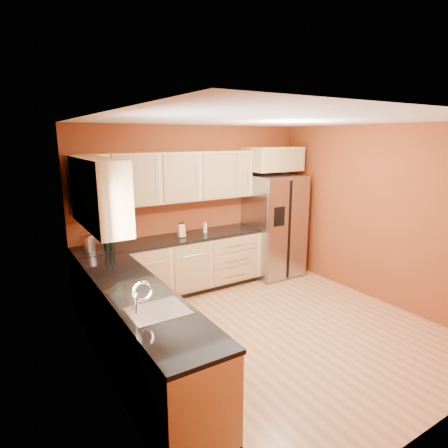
{
  "coord_description": "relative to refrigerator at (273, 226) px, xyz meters",
  "views": [
    {
      "loc": [
        -2.8,
        -3.37,
        2.41
      ],
      "look_at": [
        -0.13,
        0.9,
        1.24
      ],
      "focal_mm": 30.0,
      "sensor_mm": 36.0,
      "label": 1
    }
  ],
  "objects": [
    {
      "name": "countertop_left",
      "position": [
        -3.04,
        -1.62,
        0.01
      ],
      "size": [
        0.62,
        2.8,
        0.04
      ],
      "primitive_type": "cube",
      "color": "black",
      "rests_on": "base_cabinets_left"
    },
    {
      "name": "window",
      "position": [
        -3.33,
        -2.12,
        0.66
      ],
      "size": [
        0.03,
        0.9,
        1.0
      ],
      "primitive_type": "cube",
      "color": "white",
      "rests_on": "wall_left"
    },
    {
      "name": "corner_upper_cabinet",
      "position": [
        -3.02,
        0.04,
        0.94
      ],
      "size": [
        0.67,
        0.67,
        0.75
      ],
      "primitive_type": "cube",
      "rotation": [
        0.0,
        0.0,
        0.79
      ],
      "color": "tan",
      "rests_on": "wall_back"
    },
    {
      "name": "refrigerator",
      "position": [
        0.0,
        0.0,
        0.0
      ],
      "size": [
        0.9,
        0.75,
        1.78
      ],
      "primitive_type": "cube",
      "color": "silver",
      "rests_on": "floor"
    },
    {
      "name": "base_cabinets_back",
      "position": [
        -1.9,
        0.07,
        -0.45
      ],
      "size": [
        2.9,
        0.6,
        0.88
      ],
      "primitive_type": "cube",
      "color": "tan",
      "rests_on": "floor"
    },
    {
      "name": "over_fridge_cabinet",
      "position": [
        0.0,
        0.07,
        1.16
      ],
      "size": [
        0.92,
        0.6,
        0.4
      ],
      "primitive_type": "cube",
      "color": "tan",
      "rests_on": "wall_back"
    },
    {
      "name": "base_cabinets_left",
      "position": [
        -3.05,
        -1.62,
        -0.45
      ],
      "size": [
        0.6,
        2.8,
        0.88
      ],
      "primitive_type": "cube",
      "color": "tan",
      "rests_on": "floor"
    },
    {
      "name": "canister_right",
      "position": [
        -3.11,
        0.07,
        0.14
      ],
      "size": [
        0.17,
        0.17,
        0.21
      ],
      "primitive_type": "cylinder",
      "rotation": [
        0.0,
        0.0,
        0.38
      ],
      "color": "silver",
      "rests_on": "countertop_back"
    },
    {
      "name": "soap_dispenser",
      "position": [
        -1.31,
        0.12,
        0.12
      ],
      "size": [
        0.07,
        0.07,
        0.18
      ],
      "primitive_type": "cylinder",
      "rotation": [
        0.0,
        0.0,
        0.25
      ],
      "color": "silver",
      "rests_on": "countertop_back"
    },
    {
      "name": "canister_left",
      "position": [
        -3.14,
        0.04,
        0.13
      ],
      "size": [
        0.16,
        0.16,
        0.2
      ],
      "primitive_type": "cylinder",
      "rotation": [
        0.0,
        0.0,
        0.3
      ],
      "color": "silver",
      "rests_on": "countertop_back"
    },
    {
      "name": "upper_cabinets_back",
      "position": [
        -1.6,
        0.21,
        0.94
      ],
      "size": [
        2.3,
        0.33,
        0.75
      ],
      "primitive_type": "cube",
      "color": "tan",
      "rests_on": "wall_back"
    },
    {
      "name": "wall_back",
      "position": [
        -1.35,
        0.38,
        0.41
      ],
      "size": [
        4.0,
        0.04,
        2.6
      ],
      "primitive_type": "cube",
      "color": "maroon",
      "rests_on": "floor"
    },
    {
      "name": "wall_left",
      "position": [
        -3.35,
        -1.62,
        0.41
      ],
      "size": [
        0.04,
        4.0,
        2.6
      ],
      "primitive_type": "cube",
      "color": "maroon",
      "rests_on": "floor"
    },
    {
      "name": "ceiling",
      "position": [
        -1.35,
        -1.62,
        1.71
      ],
      "size": [
        4.0,
        4.0,
        0.0
      ],
      "primitive_type": "plane",
      "color": "white",
      "rests_on": "wall_back"
    },
    {
      "name": "knife_block",
      "position": [
        -1.77,
        0.05,
        0.13
      ],
      "size": [
        0.1,
        0.09,
        0.2
      ],
      "primitive_type": "cube",
      "rotation": [
        0.0,
        0.0,
        0.02
      ],
      "color": "tan",
      "rests_on": "countertop_back"
    },
    {
      "name": "wall_right",
      "position": [
        0.65,
        -1.62,
        0.41
      ],
      "size": [
        0.04,
        4.0,
        2.6
      ],
      "primitive_type": "cube",
      "color": "maroon",
      "rests_on": "floor"
    },
    {
      "name": "countertop_back",
      "position": [
        -1.9,
        0.06,
        0.01
      ],
      "size": [
        2.9,
        0.62,
        0.04
      ],
      "primitive_type": "cube",
      "color": "black",
      "rests_on": "base_cabinets_back"
    },
    {
      "name": "floor",
      "position": [
        -1.35,
        -1.62,
        -0.89
      ],
      "size": [
        4.0,
        4.0,
        0.0
      ],
      "primitive_type": "plane",
      "color": "#A56740",
      "rests_on": "ground"
    },
    {
      "name": "wall_front",
      "position": [
        -1.35,
        -3.62,
        0.41
      ],
      "size": [
        4.0,
        0.04,
        2.6
      ],
      "primitive_type": "cube",
      "color": "maroon",
      "rests_on": "floor"
    },
    {
      "name": "upper_cabinets_left",
      "position": [
        -3.19,
        -0.9,
        0.94
      ],
      "size": [
        0.33,
        1.35,
        0.75
      ],
      "primitive_type": "cube",
      "color": "tan",
      "rests_on": "wall_left"
    },
    {
      "name": "wine_bottle_b",
      "position": [
        -2.91,
        0.03,
        0.18
      ],
      "size": [
        0.07,
        0.07,
        0.31
      ],
      "primitive_type": null,
      "rotation": [
        0.0,
        0.0,
        -0.07
      ],
      "color": "black",
      "rests_on": "countertop_back"
    },
    {
      "name": "sink_faucet",
      "position": [
        -3.04,
        -2.12,
        0.18
      ],
      "size": [
        0.5,
        0.42,
        0.3
      ],
      "primitive_type": null,
      "color": "white",
      "rests_on": "countertop_left"
    },
    {
      "name": "wine_bottle_a",
      "position": [
        -2.83,
        0.1,
        0.21
      ],
      "size": [
        0.09,
        0.09,
        0.36
      ],
      "primitive_type": null,
      "rotation": [
        0.0,
        0.0,
        0.19
      ],
      "color": "black",
      "rests_on": "countertop_back"
    }
  ]
}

